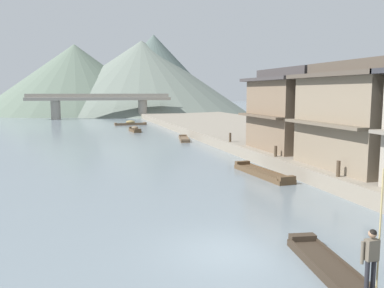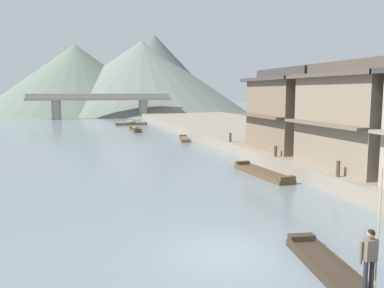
% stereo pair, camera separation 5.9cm
% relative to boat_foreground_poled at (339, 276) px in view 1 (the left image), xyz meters
% --- Properties ---
extents(ground_plane, '(400.00, 400.00, 0.00)m').
position_rel_boat_foreground_poled_xyz_m(ground_plane, '(-2.27, 2.75, -0.14)').
color(ground_plane, slate).
extents(riverbank_right, '(18.00, 110.00, 0.89)m').
position_rel_boat_foreground_poled_xyz_m(riverbank_right, '(14.72, 32.75, 0.31)').
color(riverbank_right, gray).
rests_on(riverbank_right, ground).
extents(boat_foreground_poled, '(1.79, 5.59, 0.42)m').
position_rel_boat_foreground_poled_xyz_m(boat_foreground_poled, '(0.00, 0.00, 0.00)').
color(boat_foreground_poled, '#33281E').
rests_on(boat_foreground_poled, ground).
extents(boatman_person, '(0.57, 0.25, 3.04)m').
position_rel_boat_foreground_poled_xyz_m(boatman_person, '(-0.21, -1.48, 1.29)').
color(boatman_person, black).
rests_on(boatman_person, boat_foreground_poled).
extents(boat_moored_nearest, '(5.11, 1.34, 0.77)m').
position_rel_boat_foreground_poled_xyz_m(boat_moored_nearest, '(1.38, 55.79, 0.13)').
color(boat_moored_nearest, brown).
rests_on(boat_moored_nearest, ground).
extents(boat_moored_second, '(1.58, 5.86, 0.50)m').
position_rel_boat_foreground_poled_xyz_m(boat_moored_second, '(4.29, 13.77, 0.02)').
color(boat_moored_second, brown).
rests_on(boat_moored_second, ground).
extents(boat_moored_third, '(1.89, 4.97, 0.37)m').
position_rel_boat_foreground_poled_xyz_m(boat_moored_third, '(4.39, 33.58, -0.01)').
color(boat_moored_third, brown).
rests_on(boat_moored_third, ground).
extents(boat_moored_far, '(1.24, 3.63, 0.77)m').
position_rel_boat_foreground_poled_xyz_m(boat_moored_far, '(0.54, 44.68, 0.15)').
color(boat_moored_far, brown).
rests_on(boat_moored_far, ground).
extents(house_waterfront_second, '(6.50, 7.85, 6.14)m').
position_rel_boat_foreground_poled_xyz_m(house_waterfront_second, '(9.20, 10.44, 3.75)').
color(house_waterfront_second, '#7F705B').
rests_on(house_waterfront_second, riverbank_right).
extents(house_waterfront_tall, '(6.46, 7.38, 6.14)m').
position_rel_boat_foreground_poled_xyz_m(house_waterfront_tall, '(9.18, 18.39, 3.75)').
color(house_waterfront_tall, '#75604C').
rests_on(house_waterfront_tall, riverbank_right).
extents(mooring_post_dock_near, '(0.20, 0.20, 0.84)m').
position_rel_boat_foreground_poled_xyz_m(mooring_post_dock_near, '(6.07, 8.57, 1.17)').
color(mooring_post_dock_near, '#473828').
rests_on(mooring_post_dock_near, riverbank_right).
extents(mooring_post_dock_mid, '(0.20, 0.20, 0.73)m').
position_rel_boat_foreground_poled_xyz_m(mooring_post_dock_mid, '(6.07, 15.49, 1.12)').
color(mooring_post_dock_mid, '#473828').
rests_on(mooring_post_dock_mid, riverbank_right).
extents(mooring_post_dock_far, '(0.20, 0.20, 0.80)m').
position_rel_boat_foreground_poled_xyz_m(mooring_post_dock_far, '(6.07, 24.01, 1.15)').
color(mooring_post_dock_far, '#473828').
rests_on(mooring_post_dock_far, riverbank_right).
extents(stone_bridge, '(28.06, 2.40, 4.92)m').
position_rel_boat_foreground_poled_xyz_m(stone_bridge, '(-2.27, 73.30, 3.13)').
color(stone_bridge, gray).
rests_on(stone_bridge, ground).
extents(hill_far_west, '(38.93, 38.93, 20.34)m').
position_rel_boat_foreground_poled_xyz_m(hill_far_west, '(13.50, 99.39, 10.04)').
color(hill_far_west, '#4C5B56').
rests_on(hill_far_west, ground).
extents(hill_far_centre, '(48.01, 48.01, 17.38)m').
position_rel_boat_foreground_poled_xyz_m(hill_far_centre, '(-6.83, 100.94, 8.55)').
color(hill_far_centre, '#5B6B5B').
rests_on(hill_far_centre, ground).
extents(hill_far_east, '(55.51, 55.51, 18.59)m').
position_rel_boat_foreground_poled_xyz_m(hill_far_east, '(10.18, 98.83, 9.16)').
color(hill_far_east, slate).
rests_on(hill_far_east, ground).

